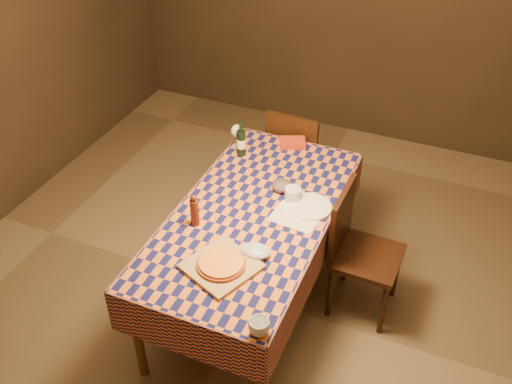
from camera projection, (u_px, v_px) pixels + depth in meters
The scene contains 16 objects.
room at pixel (253, 133), 3.21m from camera, with size 5.00×5.10×2.70m.
dining_table at pixel (253, 222), 3.60m from camera, with size 0.94×1.84×0.77m.
cutting_board at pixel (221, 266), 3.17m from camera, with size 0.35×0.35×0.02m, color #AC8751.
pizza at pixel (221, 263), 3.15m from camera, with size 0.36×0.36×0.03m.
pepper_mill at pixel (195, 211), 3.41m from camera, with size 0.06×0.06×0.22m.
bowl at pixel (282, 187), 3.74m from camera, with size 0.14×0.14×0.04m, color #5A444B.
wine_glass at pixel (237, 132), 4.09m from camera, with size 0.09×0.09×0.18m.
wine_bottle at pixel (241, 142), 4.02m from camera, with size 0.09×0.09×0.27m.
deli_tub at pixel (293, 194), 3.64m from camera, with size 0.11×0.11×0.09m, color silver.
takeout_container at pixel (293, 143), 4.16m from camera, with size 0.19×0.13×0.05m, color red.
white_plate at pixel (310, 207), 3.59m from camera, with size 0.28×0.28×0.02m, color white.
tumbler at pixel (259, 327), 2.79m from camera, with size 0.11×0.11×0.09m, color white.
flour_patch at pixel (296, 217), 3.53m from camera, with size 0.29×0.22×0.00m, color silver.
flour_bag at pixel (256, 251), 3.25m from camera, with size 0.18×0.13×0.05m, color #ABB9DB.
chair_far at pixel (296, 155), 4.52m from camera, with size 0.44×0.45×0.93m.
chair_right at pixel (356, 245), 3.68m from camera, with size 0.44×0.43×0.93m.
Camera 1 is at (1.09, -2.53, 3.03)m, focal length 40.00 mm.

